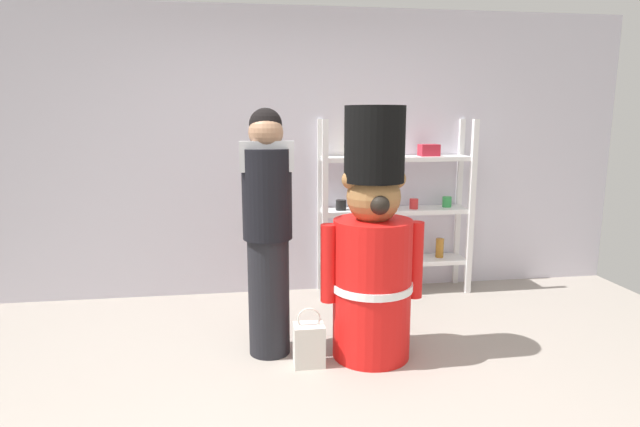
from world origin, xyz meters
name	(u,v)px	position (x,y,z in m)	size (l,w,h in m)	color
ground_plane	(329,413)	(0.00, 0.00, 0.00)	(6.40, 6.40, 0.00)	#9E9389
back_wall	(291,154)	(0.00, 2.20, 1.30)	(6.40, 0.12, 2.60)	silver
merchandise_shelf	(395,207)	(0.94, 1.98, 0.81)	(1.41, 0.35, 1.62)	white
teddy_bear_guard	(373,252)	(0.41, 0.68, 0.74)	(0.71, 0.55, 1.71)	red
person_shopper	(268,228)	(-0.29, 0.82, 0.89)	(0.35, 0.33, 1.70)	black
shopping_bag	(309,344)	(-0.04, 0.59, 0.15)	(0.20, 0.16, 0.40)	silver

